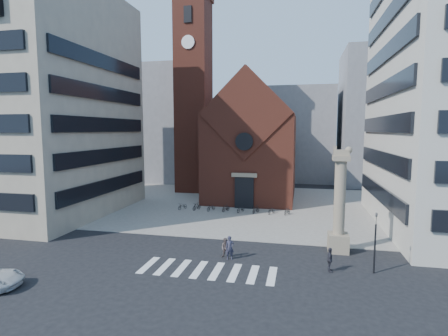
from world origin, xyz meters
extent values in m
plane|color=black|center=(0.00, 0.00, 0.00)|extent=(120.00, 120.00, 0.00)
cube|color=#9B968C|center=(0.00, 19.00, 0.03)|extent=(46.00, 30.00, 0.05)
cube|color=brown|center=(0.00, 25.00, 6.00)|extent=(12.00, 16.00, 12.00)
cube|color=brown|center=(0.00, 25.40, 12.00)|extent=(12.00, 15.40, 12.00)
cube|color=brown|center=(0.00, 17.05, 12.00)|extent=(11.76, 0.50, 11.76)
cylinder|color=black|center=(0.00, 16.60, 8.50)|extent=(2.20, 0.30, 2.20)
cube|color=black|center=(0.00, 16.85, 2.00)|extent=(2.40, 0.30, 4.00)
cube|color=gray|center=(0.00, 16.80, 4.30)|extent=(3.20, 0.40, 0.50)
cube|color=brown|center=(-10.00, 28.00, 15.00)|extent=(5.00, 5.00, 30.00)
cylinder|color=white|center=(-10.00, 25.40, 23.00)|extent=(2.00, 0.20, 2.00)
cube|color=black|center=(-10.00, 25.40, 27.00)|extent=(1.20, 0.20, 2.40)
cube|color=tan|center=(-24.00, 10.00, 13.00)|extent=(18.00, 20.00, 26.00)
cube|color=gray|center=(-20.00, 40.00, 11.00)|extent=(16.00, 14.00, 22.00)
cube|color=gray|center=(6.00, 45.00, 9.00)|extent=(14.00, 12.00, 18.00)
cube|color=gray|center=(22.00, 42.00, 12.00)|extent=(16.00, 14.00, 24.00)
cube|color=gray|center=(10.00, 3.00, 0.75)|extent=(1.60, 1.60, 1.50)
cylinder|color=gray|center=(10.00, 3.00, 4.50)|extent=(0.90, 0.90, 6.00)
cube|color=gray|center=(10.00, 3.00, 7.70)|extent=(1.30, 1.30, 0.40)
cube|color=gray|center=(10.00, 3.00, 8.10)|extent=(1.20, 0.50, 0.55)
sphere|color=gray|center=(10.55, 3.00, 8.35)|extent=(0.56, 0.56, 0.56)
cube|color=gray|center=(9.50, 3.00, 8.50)|extent=(0.25, 0.15, 0.35)
cylinder|color=black|center=(12.00, -1.00, 1.75)|extent=(0.12, 0.12, 3.50)
imported|color=black|center=(12.00, -1.00, 3.90)|extent=(0.13, 0.16, 0.80)
imported|color=#2D2C3D|center=(1.66, -0.58, 0.92)|extent=(0.77, 0.63, 1.83)
imported|color=#594947|center=(1.29, -0.31, 0.78)|extent=(0.87, 0.75, 1.56)
imported|color=#292831|center=(9.00, -1.38, 0.86)|extent=(0.43, 1.01, 1.73)
imported|color=black|center=(-7.43, 14.63, 0.46)|extent=(1.13, 1.64, 0.81)
imported|color=black|center=(-5.59, 14.63, 0.50)|extent=(1.00, 1.55, 0.90)
imported|color=black|center=(-3.75, 14.63, 0.46)|extent=(1.13, 1.64, 0.81)
imported|color=black|center=(-1.90, 14.63, 0.50)|extent=(1.00, 1.55, 0.90)
imported|color=black|center=(-0.06, 14.63, 0.46)|extent=(1.13, 1.64, 0.81)
imported|color=black|center=(1.78, 14.63, 0.50)|extent=(1.00, 1.55, 0.90)
imported|color=black|center=(3.63, 14.63, 0.46)|extent=(1.13, 1.64, 0.81)
imported|color=black|center=(5.47, 14.63, 0.50)|extent=(1.00, 1.55, 0.90)
camera|label=1|loc=(6.80, -26.09, 9.96)|focal=28.00mm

